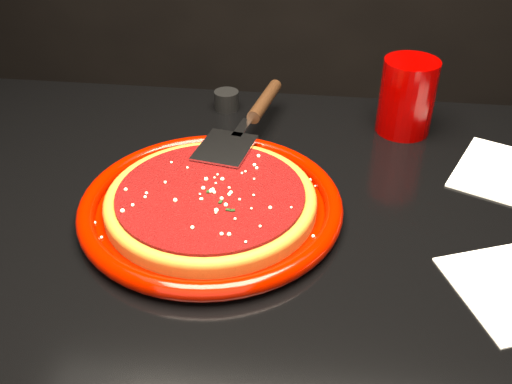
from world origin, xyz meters
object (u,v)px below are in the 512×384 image
at_px(plate, 211,205).
at_px(ramekin, 227,100).
at_px(pizza_server, 248,120).
at_px(table, 264,381).
at_px(cup, 407,97).

bearing_deg(plate, ramekin, 95.69).
height_order(plate, pizza_server, pizza_server).
xyz_separation_m(table, plate, (-0.08, -0.01, 0.39)).
height_order(table, plate, plate).
bearing_deg(pizza_server, plate, -86.99).
height_order(table, ramekin, ramekin).
bearing_deg(table, ramekin, 109.00).
bearing_deg(cup, table, -127.54).
bearing_deg(pizza_server, ramekin, 125.10).
distance_m(table, ramekin, 0.52).
distance_m(table, plate, 0.40).
relative_size(pizza_server, cup, 2.57).
height_order(plate, ramekin, ramekin).
height_order(cup, ramekin, cup).
xyz_separation_m(pizza_server, cup, (0.26, 0.08, 0.02)).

